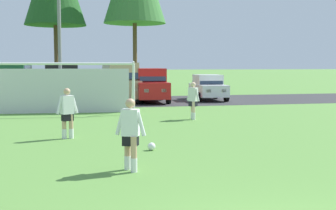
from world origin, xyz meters
TOP-DOWN VIEW (x-y plane):
  - ground_plane at (0.00, 15.00)m, footprint 400.00×400.00m
  - parking_lot_strip at (0.00, 23.92)m, footprint 52.00×8.40m
  - soccer_ball at (-0.57, 7.30)m, footprint 0.22×0.22m
  - soccer_goal at (-3.40, 17.43)m, footprint 7.55×2.56m
  - player_striker_near at (2.44, 13.77)m, footprint 0.46×0.68m
  - player_midfield_center at (-2.88, 9.82)m, footprint 0.73×0.39m
  - player_defender_far at (-1.45, 5.06)m, footprint 0.68×0.44m
  - parked_car_slot_left at (-6.23, 23.27)m, footprint 2.31×4.86m
  - parked_car_slot_center_left at (-3.29, 23.17)m, footprint 2.20×4.80m
  - parked_car_slot_center at (0.32, 23.69)m, footprint 2.34×4.87m
  - parked_car_slot_center_right at (2.14, 23.02)m, footprint 2.25×4.66m
  - parked_car_slot_right at (6.26, 23.71)m, footprint 2.22×4.29m
  - street_lamp at (-3.12, 18.90)m, footprint 2.00×0.32m

SIDE VIEW (x-z plane):
  - ground_plane at x=0.00m, z-range 0.00..0.00m
  - parking_lot_strip at x=0.00m, z-range 0.00..0.01m
  - soccer_ball at x=-0.57m, z-range 0.00..0.22m
  - player_striker_near at x=2.44m, z-range 0.00..1.64m
  - player_midfield_center at x=-2.88m, z-range 0.00..1.64m
  - player_defender_far at x=-1.45m, z-range 0.00..1.64m
  - parked_car_slot_right at x=6.26m, z-range 0.02..1.74m
  - parked_car_slot_center_right at x=2.14m, z-range 0.03..2.19m
  - soccer_goal at x=-3.40m, z-range 0.01..2.58m
  - parked_car_slot_left at x=-6.23m, z-range 0.08..2.60m
  - parked_car_slot_center_left at x=-3.29m, z-range 0.08..2.60m
  - parked_car_slot_center at x=0.32m, z-range 0.08..2.60m
  - street_lamp at x=-3.12m, z-range 0.14..7.40m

